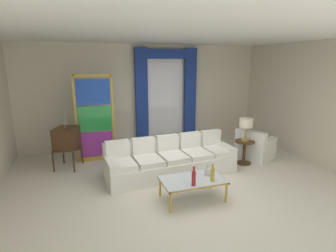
{
  "coord_description": "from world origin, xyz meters",
  "views": [
    {
      "loc": [
        -1.94,
        -4.81,
        2.49
      ],
      "look_at": [
        -0.01,
        0.9,
        1.05
      ],
      "focal_mm": 28.71,
      "sensor_mm": 36.0,
      "label": 1
    }
  ],
  "objects": [
    {
      "name": "round_side_table",
      "position": [
        1.89,
        0.6,
        0.36
      ],
      "size": [
        0.48,
        0.48,
        0.59
      ],
      "color": "#472D19",
      "rests_on": "ground"
    },
    {
      "name": "ceiling_slab",
      "position": [
        0.0,
        0.8,
        3.02
      ],
      "size": [
        8.0,
        7.6,
        0.04
      ],
      "primitive_type": "cube",
      "color": "white"
    },
    {
      "name": "wall_rear",
      "position": [
        0.0,
        3.06,
        1.5
      ],
      "size": [
        8.0,
        0.12,
        3.0
      ],
      "primitive_type": "cube",
      "color": "beige",
      "rests_on": "ground"
    },
    {
      "name": "table_lamp_brass",
      "position": [
        1.89,
        0.6,
        1.03
      ],
      "size": [
        0.32,
        0.32,
        0.57
      ],
      "color": "#B29338",
      "rests_on": "round_side_table"
    },
    {
      "name": "wall_right",
      "position": [
        3.66,
        0.6,
        1.5
      ],
      "size": [
        0.12,
        7.0,
        3.0
      ],
      "primitive_type": "cube",
      "color": "beige",
      "rests_on": "ground"
    },
    {
      "name": "peacock_figurine",
      "position": [
        -1.12,
        1.68,
        0.22
      ],
      "size": [
        0.44,
        0.6,
        0.5
      ],
      "color": "beige",
      "rests_on": "ground"
    },
    {
      "name": "bottle_blue_decanter",
      "position": [
        0.26,
        -0.6,
        0.49
      ],
      "size": [
        0.1,
        0.1,
        0.22
      ],
      "color": "silver",
      "rests_on": "coffee_table"
    },
    {
      "name": "coffee_table",
      "position": [
        -0.06,
        -0.65,
        0.37
      ],
      "size": [
        1.15,
        0.68,
        0.41
      ],
      "color": "silver",
      "rests_on": "ground"
    },
    {
      "name": "bottle_amber_squat",
      "position": [
        0.24,
        -0.84,
        0.55
      ],
      "size": [
        0.07,
        0.07,
        0.34
      ],
      "color": "gold",
      "rests_on": "coffee_table"
    },
    {
      "name": "couch_white_long",
      "position": [
        -0.05,
        0.65,
        0.31
      ],
      "size": [
        2.97,
        1.12,
        0.86
      ],
      "color": "white",
      "rests_on": "ground"
    },
    {
      "name": "curtained_window",
      "position": [
        0.61,
        2.89,
        1.74
      ],
      "size": [
        2.0,
        0.17,
        2.7
      ],
      "color": "white",
      "rests_on": "ground"
    },
    {
      "name": "stained_glass_divider",
      "position": [
        -1.57,
        2.03,
        1.06
      ],
      "size": [
        0.95,
        0.05,
        2.2
      ],
      "color": "gold",
      "rests_on": "ground"
    },
    {
      "name": "ground_plane",
      "position": [
        0.0,
        0.0,
        0.0
      ],
      "size": [
        16.0,
        16.0,
        0.0
      ],
      "primitive_type": "plane",
      "color": "silver"
    },
    {
      "name": "armchair_white",
      "position": [
        2.36,
        0.82,
        0.29
      ],
      "size": [
        1.1,
        1.09,
        0.8
      ],
      "color": "white",
      "rests_on": "ground"
    },
    {
      "name": "bottle_crystal_tall",
      "position": [
        -0.15,
        -0.9,
        0.55
      ],
      "size": [
        0.07,
        0.07,
        0.35
      ],
      "color": "maroon",
      "rests_on": "coffee_table"
    },
    {
      "name": "vintage_tv",
      "position": [
        -2.27,
        1.73,
        0.73
      ],
      "size": [
        0.68,
        0.73,
        1.35
      ],
      "color": "#472D19",
      "rests_on": "ground"
    }
  ]
}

